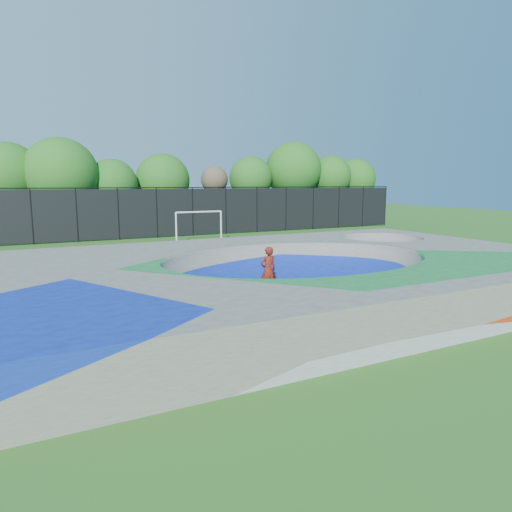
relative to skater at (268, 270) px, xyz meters
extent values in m
plane|color=#275D19|center=(1.13, -0.41, -0.95)|extent=(120.00, 120.00, 0.00)
cube|color=gray|center=(1.13, -0.41, -0.20)|extent=(22.00, 14.00, 1.50)
imported|color=red|center=(0.00, 0.00, 0.00)|extent=(0.70, 0.46, 1.90)
cube|color=black|center=(0.00, 0.00, -0.93)|extent=(0.79, 0.28, 0.05)
cylinder|color=silver|center=(1.19, 15.77, 0.20)|extent=(0.12, 0.12, 2.30)
cylinder|color=silver|center=(4.64, 15.77, 0.20)|extent=(0.12, 0.12, 2.30)
cylinder|color=silver|center=(2.91, 15.77, 1.35)|extent=(3.44, 0.12, 0.12)
cylinder|color=black|center=(-7.87, 20.59, 1.05)|extent=(0.09, 0.09, 4.00)
cylinder|color=black|center=(-4.87, 20.59, 1.05)|extent=(0.09, 0.09, 4.00)
cylinder|color=black|center=(-1.87, 20.59, 1.05)|extent=(0.09, 0.09, 4.00)
cylinder|color=black|center=(1.13, 20.59, 1.05)|extent=(0.09, 0.09, 4.00)
cylinder|color=black|center=(4.13, 20.59, 1.05)|extent=(0.09, 0.09, 4.00)
cylinder|color=black|center=(7.13, 20.59, 1.05)|extent=(0.09, 0.09, 4.00)
cylinder|color=black|center=(10.13, 20.59, 1.05)|extent=(0.09, 0.09, 4.00)
cylinder|color=black|center=(13.13, 20.59, 1.05)|extent=(0.09, 0.09, 4.00)
cylinder|color=black|center=(16.13, 20.59, 1.05)|extent=(0.09, 0.09, 4.00)
cylinder|color=black|center=(19.13, 20.59, 1.05)|extent=(0.09, 0.09, 4.00)
cylinder|color=black|center=(22.13, 20.59, 1.05)|extent=(0.09, 0.09, 4.00)
cylinder|color=black|center=(25.13, 20.59, 1.05)|extent=(0.09, 0.09, 4.00)
cube|color=black|center=(1.13, 20.59, 1.05)|extent=(48.00, 0.03, 3.80)
cylinder|color=black|center=(1.13, 20.59, 3.05)|extent=(48.00, 0.08, 0.08)
cylinder|color=#3F2E1F|center=(-9.29, 26.16, 0.54)|extent=(0.44, 0.44, 2.98)
sphere|color=#206019|center=(-9.29, 26.16, 4.01)|extent=(5.28, 5.28, 5.28)
cylinder|color=#3F2E1F|center=(-5.43, 25.27, 0.45)|extent=(0.44, 0.44, 2.79)
sphere|color=#206019|center=(-5.43, 25.27, 4.09)|extent=(5.99, 5.99, 5.99)
cylinder|color=#3F2E1F|center=(-1.34, 25.85, 0.36)|extent=(0.44, 0.44, 2.62)
sphere|color=#206019|center=(-1.34, 25.85, 3.31)|extent=(4.37, 4.37, 4.37)
cylinder|color=#3F2E1F|center=(3.40, 26.62, 0.42)|extent=(0.44, 0.44, 2.74)
sphere|color=#206019|center=(3.40, 26.62, 3.65)|extent=(4.97, 4.97, 4.97)
cylinder|color=#3F2E1F|center=(8.11, 25.52, 0.85)|extent=(0.44, 0.44, 3.60)
sphere|color=brown|center=(8.11, 25.52, 3.75)|extent=(2.60, 2.60, 2.60)
cylinder|color=#3F2E1F|center=(12.13, 25.80, 0.67)|extent=(0.44, 0.44, 3.24)
sphere|color=#206019|center=(12.13, 25.80, 3.90)|extent=(4.30, 4.30, 4.30)
cylinder|color=#3F2E1F|center=(16.82, 25.33, 0.81)|extent=(0.44, 0.44, 3.53)
sphere|color=#206019|center=(16.82, 25.33, 4.74)|extent=(5.78, 5.78, 5.78)
cylinder|color=#3F2E1F|center=(21.02, 24.64, 0.75)|extent=(0.44, 0.44, 3.40)
sphere|color=#206019|center=(21.02, 24.64, 4.10)|extent=(4.40, 4.40, 4.40)
cylinder|color=#3F2E1F|center=(25.08, 25.53, 0.60)|extent=(0.44, 0.44, 3.09)
sphere|color=#206019|center=(25.08, 25.53, 3.85)|extent=(4.55, 4.55, 4.55)
camera|label=1|loc=(-8.50, -15.49, 3.41)|focal=32.00mm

